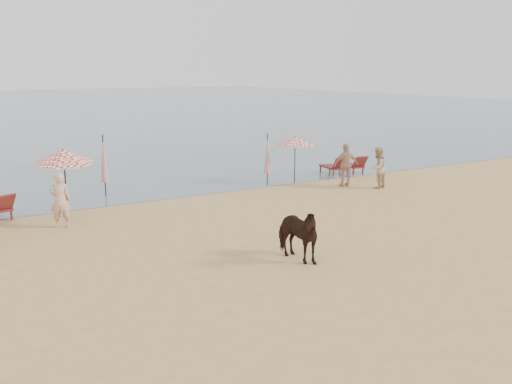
# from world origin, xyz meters

# --- Properties ---
(ground) EXTENTS (120.00, 120.00, 0.00)m
(ground) POSITION_xyz_m (0.00, 0.00, 0.00)
(ground) COLOR tan
(ground) RESTS_ON ground
(lounger_cluster_right) EXTENTS (2.05, 1.99, 0.65)m
(lounger_cluster_right) POSITION_xyz_m (8.61, 10.80, 0.45)
(lounger_cluster_right) COLOR maroon
(lounger_cluster_right) RESTS_ON ground
(umbrella_open_left_b) EXTENTS (1.98, 2.02, 2.53)m
(umbrella_open_left_b) POSITION_xyz_m (-5.27, 9.23, 2.19)
(umbrella_open_left_b) COLOR black
(umbrella_open_left_b) RESTS_ON ground
(umbrella_open_right) EXTENTS (1.78, 1.78, 2.17)m
(umbrella_open_right) POSITION_xyz_m (5.19, 10.19, 1.96)
(umbrella_open_right) COLOR black
(umbrella_open_right) RESTS_ON ground
(umbrella_closed_left) EXTENTS (0.31, 0.31, 2.55)m
(umbrella_closed_left) POSITION_xyz_m (-3.14, 11.80, 1.57)
(umbrella_closed_left) COLOR black
(umbrella_closed_left) RESTS_ON ground
(umbrella_closed_right) EXTENTS (0.28, 0.28, 2.34)m
(umbrella_closed_right) POSITION_xyz_m (3.84, 10.41, 1.44)
(umbrella_closed_right) COLOR black
(umbrella_closed_right) RESTS_ON ground
(cow) EXTENTS (1.02, 1.89, 1.53)m
(cow) POSITION_xyz_m (-1.04, 1.17, 0.76)
(cow) COLOR black
(cow) RESTS_ON ground
(beachgoer_left) EXTENTS (0.77, 0.61, 1.84)m
(beachgoer_left) POSITION_xyz_m (-5.77, 7.89, 0.92)
(beachgoer_left) COLOR #D7A986
(beachgoer_left) RESTS_ON ground
(beachgoer_right_a) EXTENTS (1.06, 0.93, 1.82)m
(beachgoer_right_a) POSITION_xyz_m (7.64, 7.36, 0.91)
(beachgoer_right_a) COLOR tan
(beachgoer_right_a) RESTS_ON ground
(beachgoer_right_b) EXTENTS (1.22, 0.81, 1.92)m
(beachgoer_right_b) POSITION_xyz_m (6.73, 8.41, 0.96)
(beachgoer_right_b) COLOR tan
(beachgoer_right_b) RESTS_ON ground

